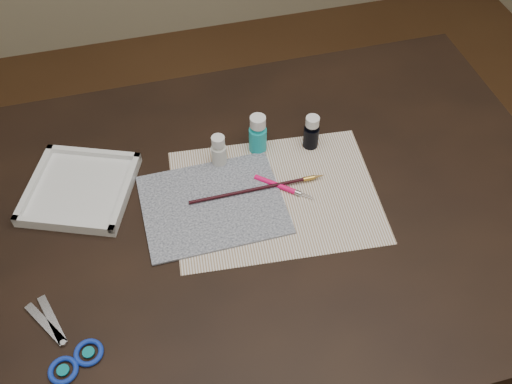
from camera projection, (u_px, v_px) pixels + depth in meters
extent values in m
cube|color=#422614|center=(256.00, 361.00, 1.74)|extent=(3.50, 3.50, 0.02)
cube|color=black|center=(256.00, 299.00, 1.45)|extent=(1.30, 0.90, 0.75)
cube|color=white|center=(275.00, 196.00, 1.18)|extent=(0.45, 0.35, 0.00)
cube|color=black|center=(213.00, 204.00, 1.16)|extent=(0.29, 0.23, 0.00)
cylinder|color=silver|center=(219.00, 151.00, 1.21)|extent=(0.04, 0.04, 0.08)
cylinder|color=#18ACB3|center=(258.00, 134.00, 1.23)|extent=(0.04, 0.04, 0.09)
cylinder|color=black|center=(311.00, 132.00, 1.24)|extent=(0.04, 0.04, 0.08)
cube|color=white|center=(80.00, 188.00, 1.18)|extent=(0.27, 0.27, 0.02)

